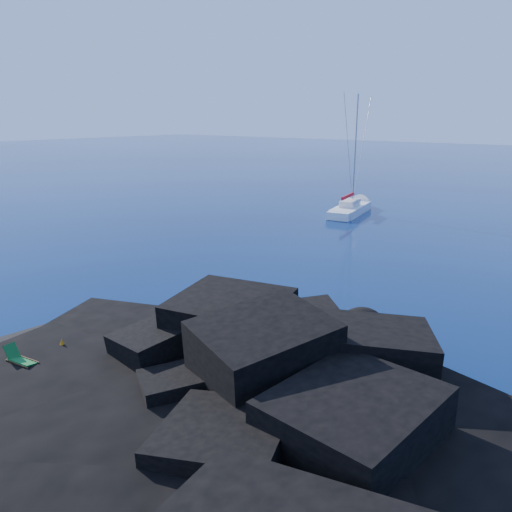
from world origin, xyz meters
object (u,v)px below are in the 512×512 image
(sailboat, at_px, (351,213))
(deck_chair, at_px, (22,357))
(sunbather, at_px, (73,335))
(marker_cone, at_px, (62,344))

(sailboat, bearing_deg, deck_chair, -92.46)
(sailboat, bearing_deg, sunbather, -93.26)
(sunbather, distance_m, marker_cone, 1.33)
(sailboat, relative_size, sunbather, 7.91)
(sunbather, bearing_deg, marker_cone, -76.48)
(sailboat, xyz_separation_m, deck_chair, (6.76, -42.39, 0.87))
(deck_chair, distance_m, marker_cone, 2.06)
(sailboat, height_order, marker_cone, sailboat)
(deck_chair, bearing_deg, sailboat, 90.23)
(sailboat, xyz_separation_m, sunbather, (5.70, -39.32, 0.52))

